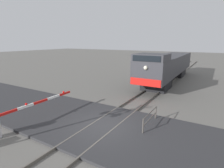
# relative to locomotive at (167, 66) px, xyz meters

# --- Properties ---
(ground_plane) EXTENTS (160.00, 160.00, 0.00)m
(ground_plane) POSITION_rel_locomotive_xyz_m (0.00, -14.23, -1.94)
(ground_plane) COLOR #605E59
(rail_track_left) EXTENTS (0.08, 80.00, 0.15)m
(rail_track_left) POSITION_rel_locomotive_xyz_m (-0.72, -14.23, -1.87)
(rail_track_left) COLOR #59544C
(rail_track_left) RESTS_ON ground_plane
(rail_track_right) EXTENTS (0.08, 80.00, 0.15)m
(rail_track_right) POSITION_rel_locomotive_xyz_m (0.72, -14.23, -1.87)
(rail_track_right) COLOR #59544C
(rail_track_right) RESTS_ON ground_plane
(road_surface) EXTENTS (36.00, 6.06, 0.14)m
(road_surface) POSITION_rel_locomotive_xyz_m (0.00, -14.23, -1.87)
(road_surface) COLOR #2D2D30
(road_surface) RESTS_ON ground_plane
(locomotive) EXTENTS (2.95, 15.82, 3.80)m
(locomotive) POSITION_rel_locomotive_xyz_m (0.00, 0.00, 0.00)
(locomotive) COLOR black
(locomotive) RESTS_ON ground_plane
(crossing_gate) EXTENTS (0.36, 6.04, 1.37)m
(crossing_gate) POSITION_rel_locomotive_xyz_m (-4.18, -17.32, -1.08)
(crossing_gate) COLOR silver
(crossing_gate) RESTS_ON ground_plane
(guard_railing) EXTENTS (0.08, 2.27, 0.95)m
(guard_railing) POSITION_rel_locomotive_xyz_m (2.31, -12.83, -1.33)
(guard_railing) COLOR #4C4742
(guard_railing) RESTS_ON ground_plane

